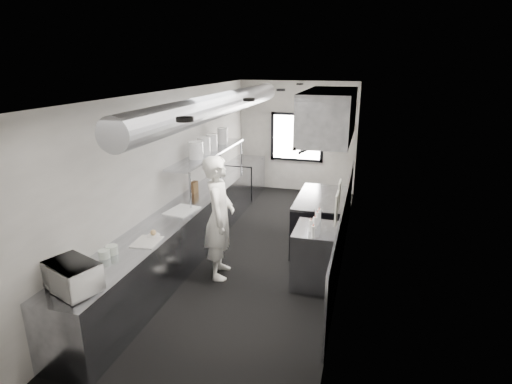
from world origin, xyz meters
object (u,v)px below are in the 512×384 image
Objects in this scene: exhaust_hood at (329,115)px; small_plate at (154,236)px; cutting_board at (182,211)px; bottle_station at (316,256)px; range at (320,221)px; squeeze_bottle_c at (315,223)px; pass_shelf at (210,154)px; deli_tub_b at (112,250)px; plate_stack_c at (212,142)px; squeeze_bottle_b at (311,226)px; knife_block at (194,187)px; squeeze_bottle_e at (319,215)px; far_work_table at (245,178)px; line_cook at (219,218)px; plate_stack_d at (223,136)px; plate_stack_a at (196,150)px; prep_counter at (182,235)px; squeeze_bottle_a at (313,232)px; deli_tub_a at (104,254)px; plate_stack_b at (204,146)px; microwave at (72,276)px; squeeze_bottle_d at (317,219)px.

exhaust_hood is 11.56× the size of small_plate.
small_plate is at bearing -86.99° from cutting_board.
exhaust_hood is 2.39m from bottle_station.
squeeze_bottle_c reaches higher than range.
pass_shelf is 3.29m from deli_tub_b.
cutting_board is 1.88m from plate_stack_c.
squeeze_bottle_b is (2.11, 0.76, 0.08)m from small_plate.
exhaust_hood is 2.78m from knife_block.
squeeze_bottle_e is (2.44, -0.82, -0.01)m from knife_block.
squeeze_bottle_c is at bearing -89.21° from exhaust_hood.
line_cook is at bearing -78.57° from far_work_table.
plate_stack_d reaches higher than squeeze_bottle_b.
knife_block is at bearing 102.01° from cutting_board.
prep_counter is at bearing -86.06° from plate_stack_a.
far_work_table is at bearing 86.84° from plate_stack_d.
exhaust_hood is 2.23m from squeeze_bottle_a.
squeeze_bottle_b is (2.17, -0.27, 0.08)m from cutting_board.
bottle_station is at bearing 34.09° from deli_tub_a.
range is at bearing 94.57° from bottle_station.
plate_stack_b reaches higher than far_work_table.
plate_stack_b is 0.94× the size of plate_stack_d.
pass_shelf is 15.76× the size of small_plate.
deli_tub_a is (-0.11, -3.36, -0.58)m from pass_shelf.
plate_stack_c is (0.08, 3.37, 0.77)m from deli_tub_b.
plate_stack_d is (-2.38, 2.53, 1.29)m from bottle_station.
knife_block is (-0.97, 1.25, 0.04)m from line_cook.
squeeze_bottle_b is 0.90× the size of squeeze_bottle_e.
microwave is at bearing 147.67° from line_cook.
squeeze_bottle_c is (0.08, -1.40, 0.52)m from range.
squeeze_bottle_a is at bearing -27.26° from knife_block.
squeeze_bottle_e is (2.29, -3.60, 0.55)m from far_work_table.
bottle_station is 2.91× the size of plate_stack_a.
far_work_table is at bearing 88.67° from deli_tub_b.
line_cook is at bearing -133.15° from exhaust_hood.
prep_counter is 2.31m from bottle_station.
pass_shelf reaches higher than knife_block.
cutting_board is at bearing 172.84° from squeeze_bottle_b.
cutting_board is 2.22m from squeeze_bottle_d.
microwave is at bearing -133.35° from squeeze_bottle_c.
far_work_table is 4.82m from small_plate.
squeeze_bottle_e is (2.33, -1.40, -0.54)m from pass_shelf.
small_plate is at bearing -84.29° from prep_counter.
line_cook is at bearing -19.77° from cutting_board.
range reaches higher than prep_counter.
plate_stack_c reaches higher than plate_stack_a.
deli_tub_a is (-0.15, -1.86, 0.50)m from prep_counter.
knife_block is 1.10× the size of squeeze_bottle_e.
plate_stack_b is at bearing 111.61° from microwave.
knife_block is at bearing -173.44° from exhaust_hood.
squeeze_bottle_d reaches higher than deli_tub_a.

